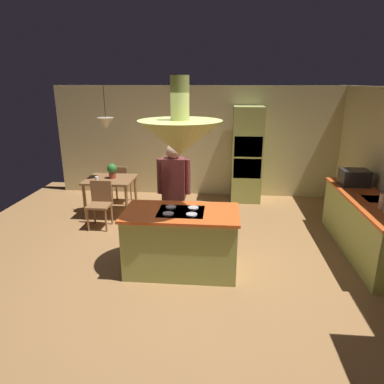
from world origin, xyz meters
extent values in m
plane|color=#9E7042|center=(0.00, 0.00, 0.00)|extent=(8.16, 8.16, 0.00)
cube|color=beige|center=(0.00, 3.45, 1.27)|extent=(6.80, 0.10, 2.55)
cube|color=#A8B259|center=(0.00, -0.20, 0.43)|extent=(1.55, 0.82, 0.86)
cube|color=#E05B23|center=(0.00, -0.20, 0.88)|extent=(1.61, 0.88, 0.04)
cube|color=black|center=(0.00, -0.20, 0.90)|extent=(0.64, 0.52, 0.01)
cylinder|color=#B2B2B7|center=(-0.16, -0.33, 0.91)|extent=(0.15, 0.15, 0.02)
cylinder|color=#B2B2B7|center=(0.16, -0.33, 0.91)|extent=(0.15, 0.15, 0.02)
cylinder|color=#B2B2B7|center=(-0.16, -0.07, 0.91)|extent=(0.15, 0.15, 0.02)
cylinder|color=#B2B2B7|center=(0.16, -0.07, 0.91)|extent=(0.15, 0.15, 0.02)
cube|color=#A8B259|center=(2.84, 0.60, 0.43)|extent=(0.62, 2.44, 0.86)
cube|color=#E05B23|center=(2.84, 0.60, 0.88)|extent=(0.66, 2.48, 0.04)
cube|color=#B2B2B7|center=(3.00, 0.60, 0.82)|extent=(0.48, 0.36, 0.16)
cube|color=#A8B259|center=(1.10, 3.05, 1.06)|extent=(0.66, 0.62, 2.12)
cube|color=black|center=(1.10, 2.76, 1.30)|extent=(0.60, 0.04, 0.44)
cube|color=black|center=(1.10, 2.76, 0.82)|extent=(0.60, 0.04, 0.44)
cube|color=#8B5F39|center=(-1.70, 1.90, 0.74)|extent=(0.96, 0.84, 0.04)
cylinder|color=#8B5F39|center=(-2.12, 1.54, 0.36)|extent=(0.06, 0.06, 0.72)
cylinder|color=#8B5F39|center=(-1.28, 1.54, 0.36)|extent=(0.06, 0.06, 0.72)
cylinder|color=#8B5F39|center=(-2.12, 2.26, 0.36)|extent=(0.06, 0.06, 0.72)
cylinder|color=#8B5F39|center=(-1.28, 2.26, 0.36)|extent=(0.06, 0.06, 0.72)
cylinder|color=tan|center=(-0.29, 0.51, 0.42)|extent=(0.14, 0.14, 0.85)
cylinder|color=tan|center=(-0.11, 0.51, 0.42)|extent=(0.14, 0.14, 0.85)
cube|color=brown|center=(-0.20, 0.51, 1.18)|extent=(0.36, 0.22, 0.65)
cylinder|color=brown|center=(-0.42, 0.51, 1.21)|extent=(0.09, 0.09, 0.56)
cylinder|color=brown|center=(0.02, 0.51, 1.21)|extent=(0.09, 0.09, 0.56)
sphere|color=tan|center=(-0.20, 0.51, 1.61)|extent=(0.23, 0.23, 0.23)
cone|color=#A8B259|center=(0.00, -0.20, 1.93)|extent=(1.10, 1.10, 0.45)
cylinder|color=#A8B259|center=(0.00, -0.20, 2.43)|extent=(0.24, 0.24, 0.55)
cone|color=beige|center=(-1.70, 1.90, 1.86)|extent=(0.32, 0.32, 0.22)
cylinder|color=black|center=(-1.70, 1.90, 2.27)|extent=(0.01, 0.01, 0.60)
cube|color=#8B5F39|center=(-1.70, 1.18, 0.44)|extent=(0.40, 0.40, 0.04)
cube|color=#8B5F39|center=(-1.70, 1.36, 0.66)|extent=(0.40, 0.04, 0.42)
cylinder|color=#8B5F39|center=(-1.87, 1.01, 0.21)|extent=(0.04, 0.04, 0.43)
cylinder|color=#8B5F39|center=(-1.53, 1.01, 0.21)|extent=(0.04, 0.04, 0.43)
cylinder|color=#8B5F39|center=(-1.87, 1.35, 0.21)|extent=(0.04, 0.04, 0.43)
cylinder|color=#8B5F39|center=(-1.53, 1.35, 0.21)|extent=(0.04, 0.04, 0.43)
cube|color=#8B5F39|center=(-1.70, 2.62, 0.44)|extent=(0.40, 0.40, 0.04)
cube|color=#8B5F39|center=(-1.70, 2.44, 0.66)|extent=(0.40, 0.04, 0.42)
cylinder|color=#8B5F39|center=(-1.53, 2.79, 0.21)|extent=(0.04, 0.04, 0.43)
cylinder|color=#8B5F39|center=(-1.87, 2.79, 0.21)|extent=(0.04, 0.04, 0.43)
cylinder|color=#8B5F39|center=(-1.53, 2.45, 0.21)|extent=(0.04, 0.04, 0.43)
cylinder|color=#8B5F39|center=(-1.87, 2.45, 0.21)|extent=(0.04, 0.04, 0.43)
cylinder|color=#99382D|center=(-1.66, 1.94, 0.82)|extent=(0.14, 0.14, 0.12)
sphere|color=#2D722D|center=(-1.66, 1.94, 0.96)|extent=(0.20, 0.20, 0.20)
cylinder|color=white|center=(-1.90, 1.69, 0.81)|extent=(0.07, 0.07, 0.09)
cylinder|color=#E0B78C|center=(2.84, 0.17, 1.01)|extent=(0.12, 0.12, 0.22)
cube|color=#232326|center=(2.84, 1.33, 1.04)|extent=(0.46, 0.36, 0.28)
camera|label=1|loc=(0.55, -4.68, 2.62)|focal=32.44mm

